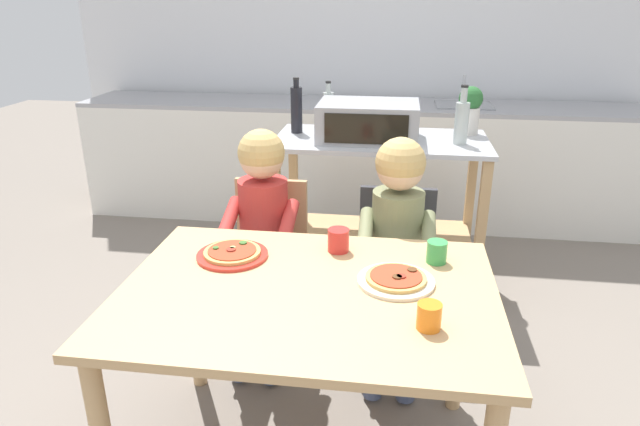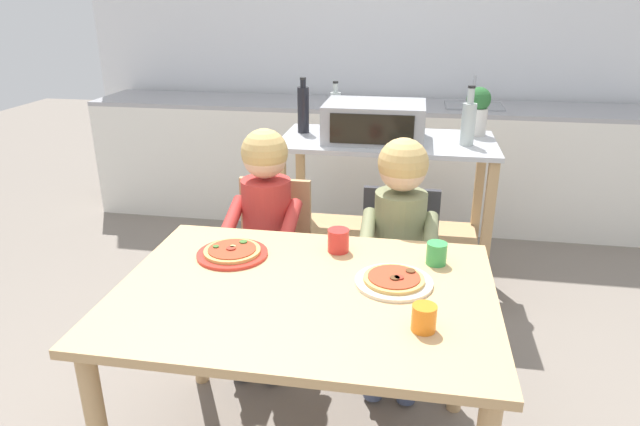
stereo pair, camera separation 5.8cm
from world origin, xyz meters
TOP-DOWN VIEW (x-y plane):
  - ground_plane at (0.00, 1.16)m, footprint 11.59×11.59m
  - back_wall_tiled at (0.00, 2.96)m, footprint 4.65×0.14m
  - kitchen_counter at (0.00, 2.55)m, footprint 4.18×0.60m
  - kitchen_island_cart at (0.18, 1.43)m, footprint 1.16×0.60m
  - toaster_oven at (0.11, 1.40)m, footprint 0.53×0.40m
  - bottle_slim_sauce at (-0.14, 1.67)m, footprint 0.06×0.06m
  - bottle_brown_beer at (0.59, 1.37)m, footprint 0.07×0.07m
  - bottle_squat_spirits at (-0.30, 1.51)m, footprint 0.07×0.07m
  - potted_herb_plant at (0.66, 1.61)m, footprint 0.13×0.13m
  - dining_table at (0.00, 0.00)m, footprint 1.23×0.90m
  - dining_chair_left at (-0.31, 0.75)m, footprint 0.36×0.36m
  - dining_chair_right at (0.28, 0.72)m, footprint 0.36×0.36m
  - child_in_red_shirt at (-0.31, 0.64)m, footprint 0.32×0.42m
  - child_in_olive_shirt at (0.28, 0.60)m, footprint 0.32×0.42m
  - pizza_plate_red_rimmed at (-0.31, 0.20)m, footprint 0.26×0.26m
  - pizza_plate_cream at (0.29, 0.08)m, footprint 0.26×0.26m
  - drinking_cup_red at (0.07, 0.30)m, footprint 0.08×0.08m
  - drinking_cup_orange at (0.38, -0.18)m, footprint 0.07×0.07m
  - drinking_cup_green at (0.43, 0.26)m, footprint 0.07×0.07m

SIDE VIEW (x-z plane):
  - ground_plane at x=0.00m, z-range 0.00..0.00m
  - kitchen_counter at x=0.00m, z-range -0.10..0.98m
  - dining_chair_left at x=-0.31m, z-range 0.07..0.89m
  - dining_chair_right at x=0.28m, z-range 0.07..0.89m
  - kitchen_island_cart at x=0.18m, z-range 0.15..1.05m
  - dining_table at x=0.00m, z-range 0.27..1.00m
  - child_in_red_shirt at x=-0.31m, z-range 0.17..1.24m
  - child_in_olive_shirt at x=0.28m, z-range 0.17..1.24m
  - pizza_plate_cream at x=0.29m, z-range 0.73..0.76m
  - pizza_plate_red_rimmed at x=-0.31m, z-range 0.73..0.76m
  - drinking_cup_orange at x=0.38m, z-range 0.73..0.81m
  - drinking_cup_green at x=0.43m, z-range 0.73..0.81m
  - drinking_cup_red at x=0.07m, z-range 0.73..0.82m
  - toaster_oven at x=0.11m, z-range 0.89..1.09m
  - bottle_slim_sauce at x=-0.14m, z-range 0.87..1.14m
  - bottle_brown_beer at x=0.59m, z-range 0.86..1.17m
  - bottle_squat_spirits at x=-0.30m, z-range 0.87..1.18m
  - potted_herb_plant at x=0.66m, z-range 0.90..1.17m
  - back_wall_tiled at x=0.00m, z-range 0.00..2.70m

